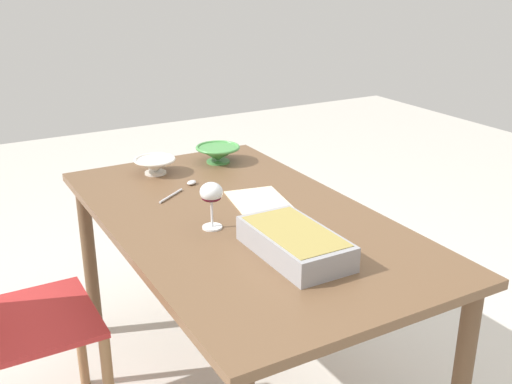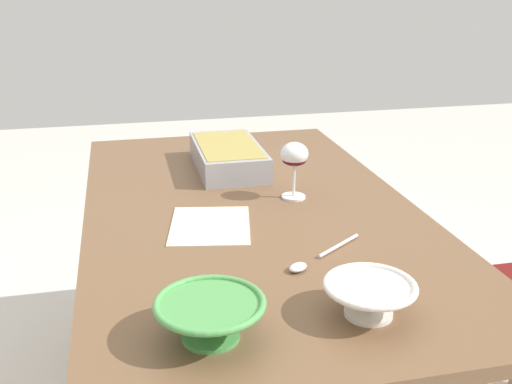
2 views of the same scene
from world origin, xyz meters
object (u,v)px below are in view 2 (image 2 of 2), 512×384
serving_spoon (312,260)px  napkin (210,225)px  mixing_bowl (210,317)px  casserole_dish (229,155)px  wine_glass (294,158)px  small_bowl (369,296)px  dining_table (251,237)px

serving_spoon → napkin: (0.24, 0.18, -0.01)m
mixing_bowl → napkin: mixing_bowl is taller
mixing_bowl → serving_spoon: size_ratio=0.90×
casserole_dish → serving_spoon: (-0.66, -0.06, -0.04)m
wine_glass → serving_spoon: size_ratio=0.74×
wine_glass → small_bowl: wine_glass is taller
mixing_bowl → casserole_dish: bearing=-12.2°
dining_table → casserole_dish: size_ratio=4.10×
casserole_dish → mixing_bowl: 0.91m
casserole_dish → napkin: size_ratio=1.56×
dining_table → napkin: (-0.10, 0.12, 0.09)m
dining_table → wine_glass: bearing=-72.3°
wine_glass → small_bowl: (-0.59, 0.03, -0.07)m
wine_glass → napkin: size_ratio=0.67×
dining_table → casserole_dish: (0.33, -0.00, 0.13)m
small_bowl → napkin: 0.50m
small_bowl → serving_spoon: size_ratio=0.80×
dining_table → mixing_bowl: mixing_bowl is taller
dining_table → mixing_bowl: 0.61m
casserole_dish → small_bowl: casserole_dish is taller
wine_glass → casserole_dish: size_ratio=0.43×
casserole_dish → serving_spoon: casserole_dish is taller
serving_spoon → small_bowl: bearing=-170.9°
wine_glass → serving_spoon: (-0.37, 0.07, -0.10)m
dining_table → napkin: bearing=129.0°
wine_glass → napkin: wine_glass is taller
mixing_bowl → serving_spoon: bearing=-47.8°
mixing_bowl → small_bowl: bearing=-88.2°
casserole_dish → napkin: casserole_dish is taller
wine_glass → napkin: (-0.14, 0.25, -0.11)m
dining_table → small_bowl: size_ratio=8.89×
dining_table → serving_spoon: (-0.34, -0.06, 0.09)m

